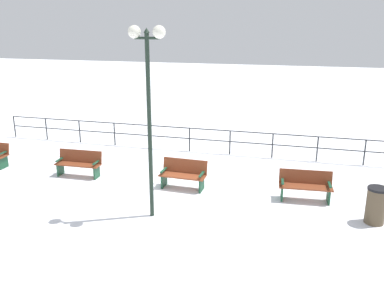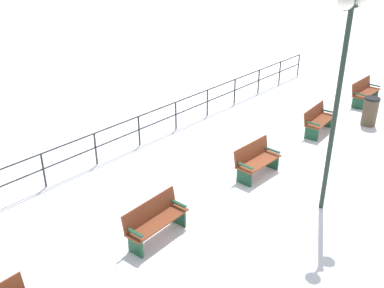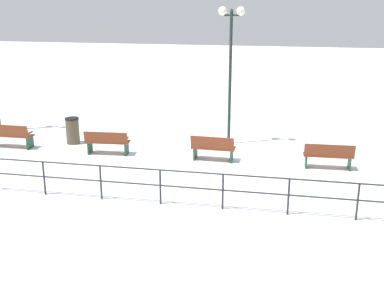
{
  "view_description": "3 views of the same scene",
  "coord_description": "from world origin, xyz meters",
  "px_view_note": "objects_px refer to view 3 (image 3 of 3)",
  "views": [
    {
      "loc": [
        11.23,
        3.32,
        4.95
      ],
      "look_at": [
        -1.45,
        -0.09,
        1.03
      ],
      "focal_mm": 37.95,
      "sensor_mm": 36.0,
      "label": 1
    },
    {
      "loc": [
        5.43,
        -8.89,
        5.92
      ],
      "look_at": [
        -1.38,
        -1.13,
        0.92
      ],
      "focal_mm": 40.97,
      "sensor_mm": 36.0,
      "label": 2
    },
    {
      "loc": [
        -14.92,
        -2.21,
        5.18
      ],
      "look_at": [
        -0.98,
        0.53,
        0.82
      ],
      "focal_mm": 44.61,
      "sensor_mm": 36.0,
      "label": 3
    }
  ],
  "objects_px": {
    "bench_fourth": "(107,142)",
    "lamppost_middle": "(231,43)",
    "bench_second": "(328,155)",
    "bench_fifth": "(10,135)",
    "bench_third": "(213,148)",
    "trash_bin": "(73,131)"
  },
  "relations": [
    {
      "from": "bench_fourth",
      "to": "lamppost_middle",
      "type": "relative_size",
      "value": 0.31
    },
    {
      "from": "bench_second",
      "to": "bench_fourth",
      "type": "bearing_deg",
      "value": 87.65
    },
    {
      "from": "bench_second",
      "to": "lamppost_middle",
      "type": "distance_m",
      "value": 5.15
    },
    {
      "from": "bench_fifth",
      "to": "bench_third",
      "type": "bearing_deg",
      "value": -89.42
    },
    {
      "from": "bench_fifth",
      "to": "lamppost_middle",
      "type": "height_order",
      "value": "lamppost_middle"
    },
    {
      "from": "bench_third",
      "to": "bench_fifth",
      "type": "relative_size",
      "value": 0.91
    },
    {
      "from": "bench_second",
      "to": "trash_bin",
      "type": "relative_size",
      "value": 1.59
    },
    {
      "from": "trash_bin",
      "to": "bench_third",
      "type": "bearing_deg",
      "value": -100.16
    },
    {
      "from": "bench_fifth",
      "to": "lamppost_middle",
      "type": "relative_size",
      "value": 0.33
    },
    {
      "from": "bench_second",
      "to": "bench_fourth",
      "type": "xyz_separation_m",
      "value": [
        0.05,
        7.34,
        -0.01
      ]
    },
    {
      "from": "bench_second",
      "to": "lamppost_middle",
      "type": "height_order",
      "value": "lamppost_middle"
    },
    {
      "from": "bench_third",
      "to": "lamppost_middle",
      "type": "distance_m",
      "value": 3.83
    },
    {
      "from": "lamppost_middle",
      "to": "bench_second",
      "type": "bearing_deg",
      "value": -122.33
    },
    {
      "from": "bench_fourth",
      "to": "lamppost_middle",
      "type": "height_order",
      "value": "lamppost_middle"
    },
    {
      "from": "bench_third",
      "to": "trash_bin",
      "type": "distance_m",
      "value": 5.49
    },
    {
      "from": "lamppost_middle",
      "to": "trash_bin",
      "type": "height_order",
      "value": "lamppost_middle"
    },
    {
      "from": "bench_second",
      "to": "bench_fifth",
      "type": "xyz_separation_m",
      "value": [
        0.1,
        11.02,
        0.02
      ]
    },
    {
      "from": "lamppost_middle",
      "to": "trash_bin",
      "type": "distance_m",
      "value": 6.59
    },
    {
      "from": "bench_fourth",
      "to": "bench_fifth",
      "type": "xyz_separation_m",
      "value": [
        0.05,
        3.68,
        0.02
      ]
    },
    {
      "from": "bench_fourth",
      "to": "bench_fifth",
      "type": "height_order",
      "value": "bench_fifth"
    },
    {
      "from": "trash_bin",
      "to": "bench_fifth",
      "type": "bearing_deg",
      "value": 116.37
    },
    {
      "from": "bench_fourth",
      "to": "bench_fifth",
      "type": "distance_m",
      "value": 3.68
    }
  ]
}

